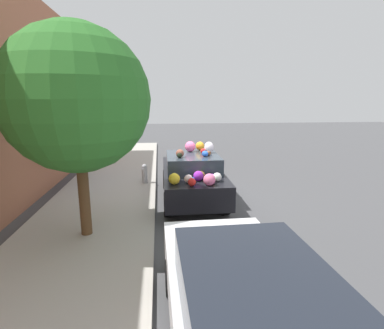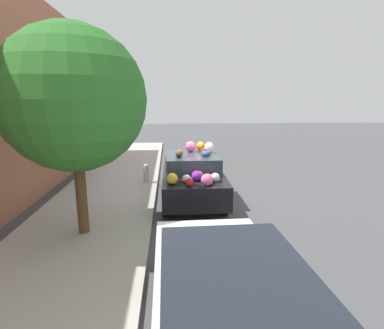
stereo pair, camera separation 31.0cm
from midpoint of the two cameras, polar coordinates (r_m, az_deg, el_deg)
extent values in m
plane|color=#4C4C4F|center=(9.58, -1.29, -6.67)|extent=(60.00, 60.00, 0.00)
cube|color=#B2ADA3|center=(9.72, -17.47, -6.61)|extent=(24.00, 3.20, 0.12)
cube|color=#B26B4C|center=(9.93, -31.77, 11.01)|extent=(18.00, 0.30, 6.40)
cube|color=navy|center=(11.81, -24.05, 6.70)|extent=(3.74, 0.90, 0.55)
cylinder|color=brown|center=(7.14, -21.08, -5.11)|extent=(0.24, 0.24, 1.93)
sphere|color=#2D7228|center=(6.84, -22.42, 11.43)|extent=(3.07, 3.07, 3.07)
cylinder|color=#B2B2B7|center=(11.09, -9.80, -2.07)|extent=(0.20, 0.20, 0.55)
sphere|color=#B2B2B7|center=(11.01, -9.86, -0.39)|extent=(0.18, 0.18, 0.18)
cube|color=black|center=(9.39, -0.95, -2.85)|extent=(4.22, 1.80, 0.66)
cube|color=#333D47|center=(9.09, -0.87, 0.38)|extent=(1.91, 1.57, 0.49)
cylinder|color=black|center=(10.70, -5.86, -2.84)|extent=(0.66, 0.19, 0.66)
cylinder|color=black|center=(10.82, 2.74, -2.62)|extent=(0.66, 0.19, 0.66)
cylinder|color=black|center=(8.21, -5.83, -7.59)|extent=(0.66, 0.19, 0.66)
cylinder|color=black|center=(8.36, 5.40, -7.21)|extent=(0.66, 0.19, 0.66)
sphere|color=pink|center=(10.42, -4.55, 1.28)|extent=(0.28, 0.28, 0.28)
sphere|color=orange|center=(9.81, 0.63, 3.56)|extent=(0.34, 0.34, 0.28)
sphere|color=purple|center=(10.88, -3.29, 1.92)|extent=(0.42, 0.42, 0.33)
ellipsoid|color=white|center=(7.77, -1.82, -2.75)|extent=(0.31, 0.31, 0.22)
ellipsoid|color=red|center=(10.99, -2.57, 1.91)|extent=(0.40, 0.39, 0.28)
sphere|color=purple|center=(7.93, 2.66, -2.50)|extent=(0.28, 0.28, 0.20)
sphere|color=blue|center=(7.81, -1.10, -2.94)|extent=(0.15, 0.15, 0.14)
sphere|color=pink|center=(10.71, -1.98, 1.57)|extent=(0.32, 0.32, 0.26)
sphere|color=white|center=(7.90, 3.69, -2.42)|extent=(0.27, 0.27, 0.24)
sphere|color=red|center=(9.24, 1.11, 2.60)|extent=(0.20, 0.20, 0.15)
sphere|color=green|center=(7.71, 2.38, -2.90)|extent=(0.28, 0.28, 0.21)
sphere|color=red|center=(7.48, -1.21, -3.38)|extent=(0.29, 0.29, 0.21)
ellipsoid|color=brown|center=(8.86, 2.21, 2.17)|extent=(0.18, 0.19, 0.15)
sphere|color=yellow|center=(7.64, -4.56, -2.75)|extent=(0.35, 0.35, 0.29)
sphere|color=pink|center=(9.51, -1.29, 3.43)|extent=(0.45, 0.45, 0.33)
sphere|color=red|center=(10.47, -0.55, 1.47)|extent=(0.44, 0.44, 0.31)
sphere|color=black|center=(8.51, -3.44, 1.75)|extent=(0.19, 0.19, 0.16)
ellipsoid|color=olive|center=(8.15, 0.43, -2.02)|extent=(0.38, 0.39, 0.22)
ellipsoid|color=white|center=(9.28, 2.30, 3.26)|extent=(0.35, 0.34, 0.35)
sphere|color=purple|center=(7.95, 0.10, -2.19)|extent=(0.34, 0.34, 0.27)
sphere|color=green|center=(10.71, 0.71, 1.78)|extent=(0.40, 0.40, 0.33)
sphere|color=pink|center=(7.53, 2.15, -2.90)|extent=(0.42, 0.42, 0.31)
sphere|color=brown|center=(8.59, -3.34, 2.13)|extent=(0.33, 0.33, 0.24)
ellipsoid|color=red|center=(7.70, 2.51, -3.38)|extent=(0.20, 0.20, 0.09)
ellipsoid|color=blue|center=(8.72, 1.48, 2.08)|extent=(0.28, 0.25, 0.17)
cube|color=silver|center=(3.98, 7.93, -27.34)|extent=(4.62, 1.83, 0.60)
cube|color=#1E232D|center=(3.50, 9.06, -22.10)|extent=(2.09, 1.58, 0.53)
cylinder|color=black|center=(5.21, -5.82, -20.68)|extent=(0.58, 0.19, 0.57)
cylinder|color=black|center=(5.47, 12.43, -19.17)|extent=(0.58, 0.19, 0.57)
camera|label=1|loc=(0.15, -90.96, -0.21)|focal=28.00mm
camera|label=2|loc=(0.15, 89.04, 0.21)|focal=28.00mm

